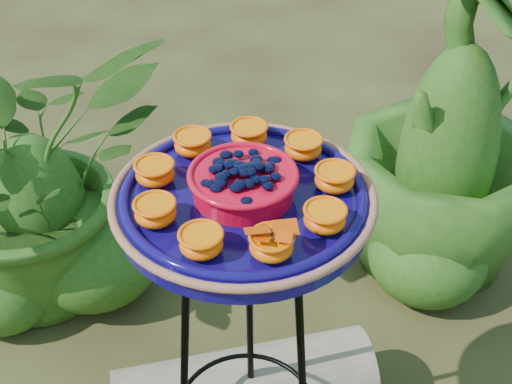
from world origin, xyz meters
The scene contains 4 objects.
tripod_stand centered at (0.11, -0.08, 0.51)m, with size 0.36×0.36×0.84m.
feeder_dish centered at (0.11, -0.08, 0.88)m, with size 0.50×0.50×0.10m.
shrub_back_left centered at (-0.41, 0.70, 0.43)m, with size 0.77×0.67×0.86m, color #214C14.
shrub_back_right centered at (0.79, 0.62, 0.55)m, with size 0.61×0.61×1.09m, color #214C14.
Camera 1 is at (0.00, -1.00, 1.62)m, focal length 50.00 mm.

